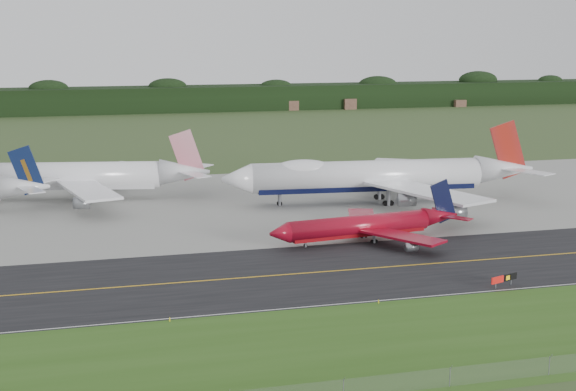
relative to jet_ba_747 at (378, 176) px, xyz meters
The scene contains 14 objects.
ground 49.03m from the jet_ba_747, 114.61° to the right, with size 600.00×600.00×0.00m, color #2F4520.
grass_verge 82.00m from the jet_ba_747, 104.35° to the right, with size 400.00×30.00×0.01m, color #2E5318.
taxiway 52.67m from the jet_ba_747, 112.79° to the right, with size 400.00×32.00×0.02m, color black.
apron 22.23m from the jet_ba_747, 161.50° to the left, with size 400.00×78.00×0.01m, color gray.
taxiway_centreline 52.66m from the jet_ba_747, 112.79° to the right, with size 400.00×0.40×0.00m, color gold.
taxiway_edge_line 67.15m from the jet_ba_747, 107.64° to the right, with size 400.00×0.25×0.00m, color silver.
perimeter_fence 94.56m from the jet_ba_747, 102.39° to the right, with size 320.00×0.10×320.00m.
horizon_treeline 230.44m from the jet_ba_747, 95.04° to the left, with size 700.00×25.00×12.00m.
jet_ba_747 is the anchor object (origin of this frame).
jet_red_737 34.23m from the jet_ba_747, 113.17° to the right, with size 38.43×31.08×10.38m.
jet_star_tail 68.06m from the jet_ba_747, 162.39° to the left, with size 60.39×49.86×15.98m.
taxiway_sign 62.46m from the jet_ba_747, 92.83° to the right, with size 5.11×1.96×1.78m.
edge_marker_left 84.06m from the jet_ba_747, 129.48° to the right, with size 0.16×0.16×0.50m, color yellow.
edge_marker_center 69.28m from the jet_ba_747, 110.35° to the right, with size 0.16×0.16×0.50m, color yellow.
Camera 1 is at (-42.72, -121.59, 37.21)m, focal length 50.00 mm.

